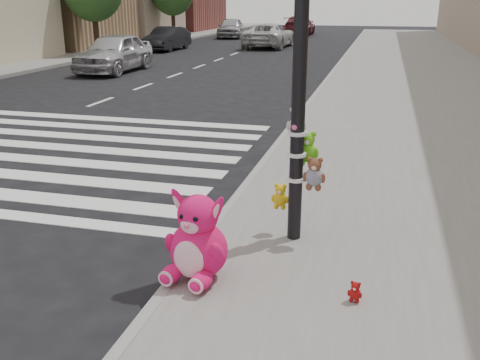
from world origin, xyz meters
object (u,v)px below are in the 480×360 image
(car_dark_far, at_px, (167,39))
(car_white_near, at_px, (269,35))
(car_silver_far, at_px, (114,53))
(signal_pole, at_px, (301,101))
(pink_bunny, at_px, (197,243))
(red_teddy, at_px, (355,292))

(car_dark_far, bearing_deg, car_white_near, 33.92)
(car_silver_far, bearing_deg, car_white_near, 72.93)
(car_dark_far, bearing_deg, signal_pole, -62.65)
(pink_bunny, relative_size, car_silver_far, 0.21)
(signal_pole, bearing_deg, car_white_near, 102.47)
(car_dark_far, height_order, car_white_near, car_white_near)
(signal_pole, bearing_deg, car_dark_far, 115.36)
(car_silver_far, height_order, car_white_near, car_silver_far)
(car_dark_far, bearing_deg, pink_bunny, -65.30)
(pink_bunny, xyz_separation_m, car_dark_far, (-10.70, 25.57, 0.14))
(car_white_near, bearing_deg, pink_bunny, 101.57)
(car_dark_far, relative_size, car_white_near, 0.77)
(signal_pole, height_order, pink_bunny, signal_pole)
(signal_pole, bearing_deg, red_teddy, -59.46)
(red_teddy, bearing_deg, signal_pole, 132.25)
(signal_pole, bearing_deg, pink_bunny, -123.61)
(red_teddy, height_order, car_silver_far, car_silver_far)
(signal_pole, distance_m, pink_bunny, 1.97)
(signal_pole, relative_size, red_teddy, 18.59)
(signal_pole, height_order, car_white_near, signal_pole)
(car_silver_far, bearing_deg, signal_pole, -56.73)
(car_dark_far, bearing_deg, car_silver_far, -78.60)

